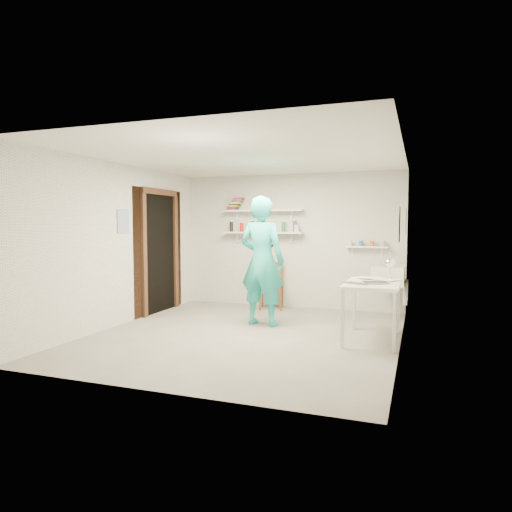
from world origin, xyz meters
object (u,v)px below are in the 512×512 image
(belfast_sink, at_px, (389,275))
(man, at_px, (262,261))
(wall_clock, at_px, (265,239))
(wooden_chair, at_px, (271,284))
(desk_lamp, at_px, (390,263))
(work_table, at_px, (372,311))

(belfast_sink, height_order, man, man)
(man, relative_size, wall_clock, 5.56)
(man, xyz_separation_m, wall_clock, (-0.03, 0.22, 0.32))
(man, height_order, wall_clock, man)
(wooden_chair, distance_m, desk_lamp, 2.46)
(work_table, distance_m, desk_lamp, 0.77)
(wall_clock, bearing_deg, belfast_sink, 32.52)
(belfast_sink, xyz_separation_m, man, (-1.75, -1.05, 0.26))
(desk_lamp, bearing_deg, man, -177.16)
(man, height_order, work_table, man)
(work_table, relative_size, desk_lamp, 8.00)
(desk_lamp, bearing_deg, belfast_sink, 94.61)
(man, bearing_deg, wall_clock, -74.96)
(belfast_sink, relative_size, wall_clock, 1.74)
(belfast_sink, height_order, wall_clock, wall_clock)
(man, height_order, wooden_chair, man)
(wall_clock, bearing_deg, work_table, -11.72)
(wall_clock, distance_m, wooden_chair, 1.36)
(work_table, bearing_deg, wall_clock, 160.76)
(belfast_sink, relative_size, man, 0.31)
(desk_lamp, bearing_deg, wooden_chair, 150.39)
(belfast_sink, bearing_deg, man, -149.08)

